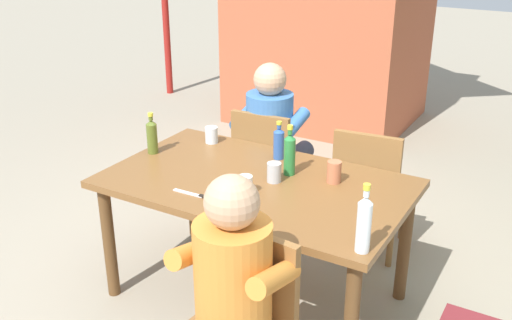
{
  "coord_description": "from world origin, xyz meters",
  "views": [
    {
      "loc": [
        1.46,
        -2.51,
        2.1
      ],
      "look_at": [
        0.0,
        0.0,
        0.87
      ],
      "focal_mm": 41.39,
      "sensor_mm": 36.0,
      "label": 1
    }
  ],
  "objects_px": {
    "bottle_blue": "(279,143)",
    "bottle_clear": "(364,223)",
    "person_in_white_shirt": "(223,302)",
    "cup_terracotta": "(334,172)",
    "person_in_plaid_shirt": "(275,134)",
    "bottle_olive": "(152,136)",
    "chair_far_left": "(268,162)",
    "cup_steel": "(274,172)",
    "bottle_green": "(290,153)",
    "dining_table": "(256,195)",
    "chair_far_right": "(369,185)",
    "table_knife": "(196,195)",
    "cup_glass": "(211,135)",
    "cup_white": "(245,185)"
  },
  "relations": [
    {
      "from": "chair_far_left",
      "to": "cup_white",
      "type": "relative_size",
      "value": 8.94
    },
    {
      "from": "bottle_clear",
      "to": "cup_terracotta",
      "type": "xyz_separation_m",
      "value": [
        -0.38,
        0.58,
        -0.08
      ]
    },
    {
      "from": "person_in_plaid_shirt",
      "to": "bottle_blue",
      "type": "bearing_deg",
      "value": -59.71
    },
    {
      "from": "dining_table",
      "to": "person_in_plaid_shirt",
      "type": "height_order",
      "value": "person_in_plaid_shirt"
    },
    {
      "from": "bottle_clear",
      "to": "bottle_green",
      "type": "xyz_separation_m",
      "value": [
        -0.64,
        0.56,
        -0.01
      ]
    },
    {
      "from": "cup_glass",
      "to": "person_in_white_shirt",
      "type": "bearing_deg",
      "value": -54.31
    },
    {
      "from": "person_in_white_shirt",
      "to": "bottle_olive",
      "type": "bearing_deg",
      "value": 140.05
    },
    {
      "from": "table_knife",
      "to": "chair_far_right",
      "type": "bearing_deg",
      "value": 63.6
    },
    {
      "from": "chair_far_right",
      "to": "person_in_plaid_shirt",
      "type": "xyz_separation_m",
      "value": [
        -0.74,
        0.11,
        0.17
      ]
    },
    {
      "from": "chair_far_right",
      "to": "bottle_green",
      "type": "height_order",
      "value": "bottle_green"
    },
    {
      "from": "person_in_white_shirt",
      "to": "cup_terracotta",
      "type": "distance_m",
      "value": 1.1
    },
    {
      "from": "bottle_olive",
      "to": "bottle_green",
      "type": "xyz_separation_m",
      "value": [
        0.85,
        0.13,
        0.01
      ]
    },
    {
      "from": "chair_far_left",
      "to": "table_knife",
      "type": "distance_m",
      "value": 1.15
    },
    {
      "from": "bottle_green",
      "to": "cup_steel",
      "type": "height_order",
      "value": "bottle_green"
    },
    {
      "from": "bottle_clear",
      "to": "cup_glass",
      "type": "height_order",
      "value": "bottle_clear"
    },
    {
      "from": "chair_far_right",
      "to": "bottle_blue",
      "type": "height_order",
      "value": "bottle_blue"
    },
    {
      "from": "person_in_plaid_shirt",
      "to": "cup_steel",
      "type": "distance_m",
      "value": 0.98
    },
    {
      "from": "dining_table",
      "to": "bottle_olive",
      "type": "bearing_deg",
      "value": 177.72
    },
    {
      "from": "bottle_blue",
      "to": "table_knife",
      "type": "xyz_separation_m",
      "value": [
        -0.13,
        -0.65,
        -0.09
      ]
    },
    {
      "from": "dining_table",
      "to": "chair_far_right",
      "type": "relative_size",
      "value": 1.88
    },
    {
      "from": "chair_far_left",
      "to": "bottle_olive",
      "type": "bearing_deg",
      "value": -116.26
    },
    {
      "from": "cup_white",
      "to": "table_knife",
      "type": "bearing_deg",
      "value": -143.35
    },
    {
      "from": "bottle_olive",
      "to": "cup_white",
      "type": "relative_size",
      "value": 2.61
    },
    {
      "from": "cup_glass",
      "to": "cup_steel",
      "type": "relative_size",
      "value": 0.96
    },
    {
      "from": "chair_far_left",
      "to": "bottle_blue",
      "type": "relative_size",
      "value": 3.78
    },
    {
      "from": "chair_far_left",
      "to": "bottle_blue",
      "type": "xyz_separation_m",
      "value": [
        0.32,
        -0.45,
        0.36
      ]
    },
    {
      "from": "person_in_white_shirt",
      "to": "bottle_olive",
      "type": "distance_m",
      "value": 1.45
    },
    {
      "from": "person_in_white_shirt",
      "to": "person_in_plaid_shirt",
      "type": "height_order",
      "value": "same"
    },
    {
      "from": "bottle_olive",
      "to": "bottle_green",
      "type": "relative_size",
      "value": 0.88
    },
    {
      "from": "dining_table",
      "to": "person_in_white_shirt",
      "type": "bearing_deg",
      "value": -67.68
    },
    {
      "from": "cup_glass",
      "to": "bottle_green",
      "type": "bearing_deg",
      "value": -16.11
    },
    {
      "from": "chair_far_left",
      "to": "cup_steel",
      "type": "height_order",
      "value": "chair_far_left"
    },
    {
      "from": "person_in_white_shirt",
      "to": "cup_terracotta",
      "type": "relative_size",
      "value": 9.84
    },
    {
      "from": "bottle_blue",
      "to": "bottle_clear",
      "type": "bearing_deg",
      "value": -42.46
    },
    {
      "from": "chair_far_left",
      "to": "chair_far_right",
      "type": "bearing_deg",
      "value": 0.02
    },
    {
      "from": "bottle_clear",
      "to": "table_knife",
      "type": "bearing_deg",
      "value": 175.27
    },
    {
      "from": "bottle_blue",
      "to": "bottle_olive",
      "type": "relative_size",
      "value": 0.91
    },
    {
      "from": "cup_terracotta",
      "to": "bottle_olive",
      "type": "bearing_deg",
      "value": -171.67
    },
    {
      "from": "bottle_olive",
      "to": "chair_far_left",
      "type": "bearing_deg",
      "value": 63.74
    },
    {
      "from": "person_in_plaid_shirt",
      "to": "cup_steel",
      "type": "xyz_separation_m",
      "value": [
        0.46,
        -0.86,
        0.14
      ]
    },
    {
      "from": "dining_table",
      "to": "bottle_olive",
      "type": "height_order",
      "value": "bottle_olive"
    },
    {
      "from": "bottle_olive",
      "to": "person_in_plaid_shirt",
      "type": "bearing_deg",
      "value": 66.93
    },
    {
      "from": "bottle_olive",
      "to": "table_knife",
      "type": "distance_m",
      "value": 0.67
    },
    {
      "from": "person_in_plaid_shirt",
      "to": "bottle_olive",
      "type": "xyz_separation_m",
      "value": [
        -0.37,
        -0.87,
        0.2
      ]
    },
    {
      "from": "bottle_green",
      "to": "table_knife",
      "type": "height_order",
      "value": "bottle_green"
    },
    {
      "from": "person_in_white_shirt",
      "to": "table_knife",
      "type": "xyz_separation_m",
      "value": [
        -0.54,
        0.58,
        0.1
      ]
    },
    {
      "from": "table_knife",
      "to": "bottle_blue",
      "type": "bearing_deg",
      "value": 78.54
    },
    {
      "from": "chair_far_right",
      "to": "cup_glass",
      "type": "relative_size",
      "value": 8.51
    },
    {
      "from": "chair_far_right",
      "to": "cup_terracotta",
      "type": "xyz_separation_m",
      "value": [
        -0.0,
        -0.59,
        0.32
      ]
    },
    {
      "from": "bottle_olive",
      "to": "cup_terracotta",
      "type": "bearing_deg",
      "value": 8.33
    }
  ]
}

